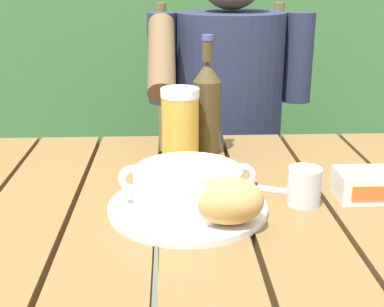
{
  "coord_description": "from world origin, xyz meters",
  "views": [
    {
      "loc": [
        -0.05,
        -0.86,
        1.15
      ],
      "look_at": [
        -0.01,
        0.07,
        0.83
      ],
      "focal_mm": 49.06,
      "sensor_mm": 36.0,
      "label": 1
    }
  ],
  "objects": [
    {
      "name": "butter_tub",
      "position": [
        0.3,
        0.01,
        0.79
      ],
      "size": [
        0.1,
        0.08,
        0.05
      ],
      "color": "white",
      "rests_on": "dining_table"
    },
    {
      "name": "water_glass_small",
      "position": [
        0.18,
        -0.01,
        0.8
      ],
      "size": [
        0.06,
        0.06,
        0.07
      ],
      "color": "silver",
      "rests_on": "dining_table"
    },
    {
      "name": "dining_table",
      "position": [
        -0.0,
        0.0,
        0.67
      ],
      "size": [
        1.36,
        0.83,
        0.76
      ],
      "color": "brown",
      "rests_on": "ground_plane"
    },
    {
      "name": "bread_roll",
      "position": [
        0.04,
        -0.1,
        0.81
      ],
      "size": [
        0.12,
        0.09,
        0.08
      ],
      "color": "tan",
      "rests_on": "serving_plate"
    },
    {
      "name": "chair_near_diner",
      "position": [
        0.13,
        0.86,
        0.5
      ],
      "size": [
        0.45,
        0.47,
        1.06
      ],
      "color": "brown",
      "rests_on": "ground_plane"
    },
    {
      "name": "person_eating",
      "position": [
        0.12,
        0.65,
        0.74
      ],
      "size": [
        0.48,
        0.47,
        1.26
      ],
      "color": "#282F4A",
      "rests_on": "ground_plane"
    },
    {
      "name": "beer_glass",
      "position": [
        -0.03,
        0.22,
        0.84
      ],
      "size": [
        0.08,
        0.08,
        0.16
      ],
      "color": "gold",
      "rests_on": "dining_table"
    },
    {
      "name": "soup_bowl",
      "position": [
        -0.02,
        -0.03,
        0.81
      ],
      "size": [
        0.24,
        0.19,
        0.07
      ],
      "color": "white",
      "rests_on": "serving_plate"
    },
    {
      "name": "table_knife",
      "position": [
        0.11,
        0.06,
        0.77
      ],
      "size": [
        0.15,
        0.08,
        0.01
      ],
      "color": "silver",
      "rests_on": "dining_table"
    },
    {
      "name": "serving_plate",
      "position": [
        -0.02,
        -0.03,
        0.77
      ],
      "size": [
        0.28,
        0.28,
        0.01
      ],
      "color": "white",
      "rests_on": "dining_table"
    },
    {
      "name": "beer_bottle",
      "position": [
        0.03,
        0.28,
        0.87
      ],
      "size": [
        0.06,
        0.06,
        0.27
      ],
      "color": "#49391E",
      "rests_on": "dining_table"
    }
  ]
}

